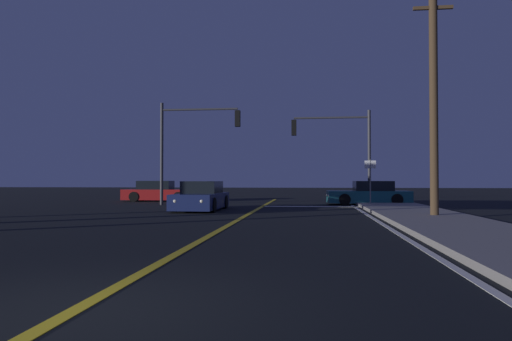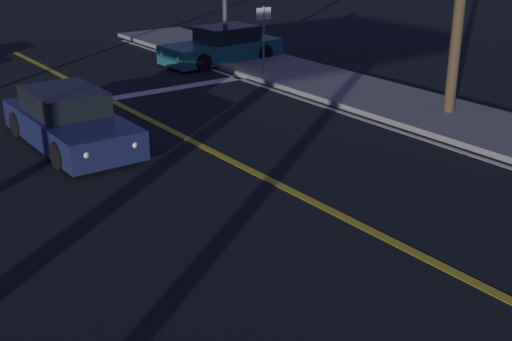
# 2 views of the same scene
# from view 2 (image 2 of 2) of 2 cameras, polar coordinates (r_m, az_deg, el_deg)

# --- Properties ---
(sidewalk_right) EXTENTS (3.20, 38.74, 0.15)m
(sidewalk_right) POSITION_cam_2_polar(r_m,az_deg,el_deg) (18.16, 20.28, 2.99)
(sidewalk_right) COLOR gray
(sidewalk_right) RESTS_ON ground
(lane_line_center) EXTENTS (0.20, 36.59, 0.01)m
(lane_line_center) POSITION_cam_2_polar(r_m,az_deg,el_deg) (13.46, 3.93, -2.19)
(lane_line_center) COLOR gold
(lane_line_center) RESTS_ON ground
(lane_line_edge_right) EXTENTS (0.16, 36.59, 0.01)m
(lane_line_edge_right) POSITION_cam_2_polar(r_m,az_deg,el_deg) (16.73, 16.63, 1.69)
(lane_line_edge_right) COLOR silver
(lane_line_edge_right) RESTS_ON ground
(stop_bar) EXTENTS (5.02, 0.50, 0.01)m
(stop_bar) POSITION_cam_2_polar(r_m,az_deg,el_deg) (22.10, -6.48, 7.05)
(stop_bar) COLOR silver
(stop_bar) RESTS_ON ground
(car_parked_curb_navy) EXTENTS (1.93, 4.69, 1.34)m
(car_parked_curb_navy) POSITION_cam_2_polar(r_m,az_deg,el_deg) (16.90, -15.59, 4.04)
(car_parked_curb_navy) COLOR navy
(car_parked_curb_navy) RESTS_ON ground
(car_lead_oncoming_teal) EXTENTS (4.69, 2.06, 1.34)m
(car_lead_oncoming_teal) POSITION_cam_2_polar(r_m,az_deg,el_deg) (25.78, -2.84, 10.48)
(car_lead_oncoming_teal) COLOR #195960
(car_lead_oncoming_teal) RESTS_ON ground
(street_sign_corner) EXTENTS (0.56, 0.06, 2.43)m
(street_sign_corner) POSITION_cam_2_polar(r_m,az_deg,el_deg) (22.97, 0.66, 11.86)
(street_sign_corner) COLOR slate
(street_sign_corner) RESTS_ON ground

